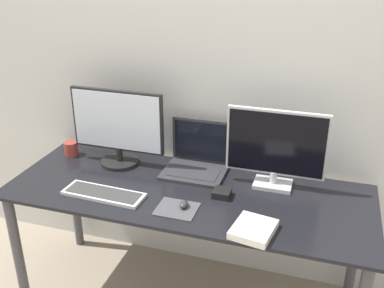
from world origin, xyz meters
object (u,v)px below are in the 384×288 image
object	(u,v)px
keyboard	(104,194)
mouse	(184,204)
laptop	(197,159)
power_brick	(222,193)
mug	(71,149)
monitor_right	(276,147)
book	(253,229)
monitor_left	(118,127)

from	to	relation	value
keyboard	mouse	bearing A→B (deg)	1.19
laptop	power_brick	world-z (taller)	laptop
mug	power_brick	bearing A→B (deg)	-11.45
monitor_right	mug	distance (m)	1.21
mouse	mug	xyz separation A→B (m)	(-0.82, 0.36, 0.02)
keyboard	book	bearing A→B (deg)	-6.42
monitor_left	book	bearing A→B (deg)	-27.33
monitor_left	laptop	xyz separation A→B (m)	(0.44, 0.05, -0.16)
monitor_right	mouse	size ratio (longest dim) A/B	8.12
mouse	power_brick	xyz separation A→B (m)	(0.15, 0.16, -0.00)
power_brick	monitor_right	bearing A→B (deg)	39.06
mouse	mug	size ratio (longest dim) A/B	0.76
laptop	power_brick	xyz separation A→B (m)	(0.20, -0.23, -0.05)
laptop	mug	bearing A→B (deg)	-177.11
keyboard	laptop	bearing A→B (deg)	48.12
laptop	mug	size ratio (longest dim) A/B	4.10
book	mug	size ratio (longest dim) A/B	2.73
laptop	mouse	world-z (taller)	laptop
monitor_left	laptop	size ratio (longest dim) A/B	1.60
book	power_brick	distance (m)	0.33
keyboard	mug	distance (m)	0.55
book	keyboard	bearing A→B (deg)	173.58
power_brick	book	bearing A→B (deg)	-51.35
mouse	power_brick	distance (m)	0.22
laptop	mug	distance (m)	0.77
mouse	mug	world-z (taller)	mug
laptop	power_brick	distance (m)	0.31
monitor_right	mouse	world-z (taller)	monitor_right
book	monitor_left	bearing A→B (deg)	152.67
monitor_right	laptop	size ratio (longest dim) A/B	1.50
laptop	book	distance (m)	0.64
book	power_brick	bearing A→B (deg)	128.65
mug	monitor_right	bearing A→B (deg)	-0.62
mug	laptop	bearing A→B (deg)	2.89
mouse	mug	bearing A→B (deg)	156.51
keyboard	power_brick	xyz separation A→B (m)	(0.56, 0.17, 0.01)
monitor_left	monitor_right	size ratio (longest dim) A/B	1.07
keyboard	book	xyz separation A→B (m)	(0.77, -0.09, 0.01)
laptop	mug	world-z (taller)	laptop
monitor_left	monitor_right	xyz separation A→B (m)	(0.87, 0.00, -0.00)
monitor_right	laptop	xyz separation A→B (m)	(-0.43, 0.05, -0.15)
monitor_right	power_brick	distance (m)	0.35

